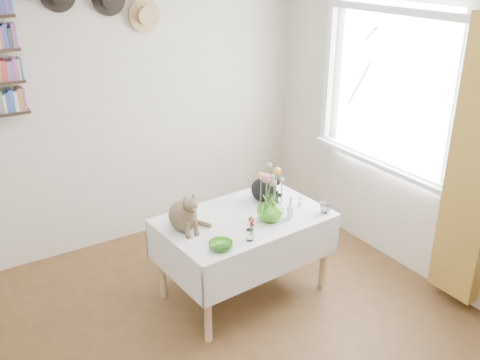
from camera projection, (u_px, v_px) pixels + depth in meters
room at (239, 213)px, 2.90m from camera, size 4.08×4.58×2.58m
window at (388, 103)px, 4.42m from camera, size 0.12×1.52×1.32m
curtain at (475, 167)px, 3.78m from camera, size 0.12×0.38×2.10m
dining_table at (244, 236)px, 4.15m from camera, size 1.32×0.90×0.68m
tabby_cat at (183, 209)px, 3.85m from camera, size 0.23×0.28×0.33m
black_cat at (263, 184)px, 4.30m from camera, size 0.26×0.30×0.29m
flower_vase at (270, 208)px, 3.99m from camera, size 0.26×0.26×0.21m
green_bowl at (221, 246)px, 3.64m from camera, size 0.17×0.17×0.05m
drinking_glass at (325, 208)px, 4.13m from camera, size 0.11×0.11×0.09m
candlestick at (290, 211)px, 4.05m from camera, size 0.05×0.05×0.18m
berry_jar at (250, 229)px, 3.73m from camera, size 0.05×0.05×0.21m
porcelain_figurine at (300, 202)px, 4.24m from camera, size 0.05×0.05×0.09m
flower_bouquet at (270, 179)px, 3.91m from camera, size 0.17×0.13×0.39m
wall_hats at (106, 3)px, 4.28m from camera, size 0.98×0.09×0.48m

